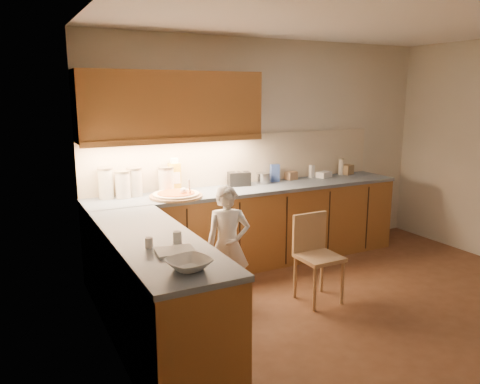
# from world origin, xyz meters

# --- Properties ---
(room) EXTENTS (4.54, 4.50, 2.62)m
(room) POSITION_xyz_m (0.00, 0.00, 1.68)
(room) COLOR #54311C
(room) RESTS_ON ground
(l_counter) EXTENTS (3.77, 2.62, 0.92)m
(l_counter) POSITION_xyz_m (-0.92, 1.25, 0.46)
(l_counter) COLOR #905B2A
(l_counter) RESTS_ON ground
(backsplash) EXTENTS (3.75, 0.02, 0.58)m
(backsplash) POSITION_xyz_m (-0.38, 1.99, 1.21)
(backsplash) COLOR beige
(backsplash) RESTS_ON l_counter
(upper_cabinets) EXTENTS (1.95, 0.36, 0.73)m
(upper_cabinets) POSITION_xyz_m (-1.27, 1.82, 1.85)
(upper_cabinets) COLOR #905B2A
(upper_cabinets) RESTS_ON ground
(pizza_on_board) EXTENTS (0.55, 0.55, 0.22)m
(pizza_on_board) POSITION_xyz_m (-1.33, 1.60, 0.94)
(pizza_on_board) COLOR #A98254
(pizza_on_board) RESTS_ON l_counter
(child) EXTENTS (0.49, 0.40, 1.14)m
(child) POSITION_xyz_m (-1.09, 0.89, 0.57)
(child) COLOR white
(child) RESTS_ON ground
(wooden_chair) EXTENTS (0.38, 0.38, 0.84)m
(wooden_chair) POSITION_xyz_m (-0.30, 0.58, 0.49)
(wooden_chair) COLOR tan
(wooden_chair) RESTS_ON ground
(mixing_bowl) EXTENTS (0.33, 0.33, 0.07)m
(mixing_bowl) POSITION_xyz_m (-1.95, -0.33, 0.95)
(mixing_bowl) COLOR white
(mixing_bowl) RESTS_ON l_counter
(canister_a) EXTENTS (0.16, 0.16, 0.32)m
(canister_a) POSITION_xyz_m (-1.99, 1.88, 1.08)
(canister_a) COLOR silver
(canister_a) RESTS_ON l_counter
(canister_b) EXTENTS (0.16, 0.16, 0.28)m
(canister_b) POSITION_xyz_m (-1.82, 1.83, 1.06)
(canister_b) COLOR white
(canister_b) RESTS_ON l_counter
(canister_c) EXTENTS (0.16, 0.16, 0.30)m
(canister_c) POSITION_xyz_m (-1.69, 1.86, 1.07)
(canister_c) COLOR beige
(canister_c) RESTS_ON l_counter
(canister_d) EXTENTS (0.18, 0.18, 0.29)m
(canister_d) POSITION_xyz_m (-1.35, 1.87, 1.06)
(canister_d) COLOR beige
(canister_d) RESTS_ON l_counter
(oil_jug) EXTENTS (0.12, 0.09, 0.37)m
(oil_jug) POSITION_xyz_m (-1.25, 1.89, 1.09)
(oil_jug) COLOR gold
(oil_jug) RESTS_ON l_counter
(toaster) EXTENTS (0.28, 0.19, 0.17)m
(toaster) POSITION_xyz_m (-0.48, 1.85, 1.00)
(toaster) COLOR black
(toaster) RESTS_ON l_counter
(steel_pot) EXTENTS (0.17, 0.17, 0.13)m
(steel_pot) POSITION_xyz_m (-0.16, 1.83, 0.98)
(steel_pot) COLOR #A9A9AD
(steel_pot) RESTS_ON l_counter
(blue_box) EXTENTS (0.12, 0.10, 0.21)m
(blue_box) POSITION_xyz_m (0.03, 1.88, 1.02)
(blue_box) COLOR #3551A1
(blue_box) RESTS_ON l_counter
(card_box_a) EXTENTS (0.16, 0.13, 0.10)m
(card_box_a) POSITION_xyz_m (0.28, 1.89, 0.97)
(card_box_a) COLOR tan
(card_box_a) RESTS_ON l_counter
(white_bottle) EXTENTS (0.06, 0.06, 0.16)m
(white_bottle) POSITION_xyz_m (0.59, 1.90, 1.00)
(white_bottle) COLOR silver
(white_bottle) RESTS_ON l_counter
(flat_pack) EXTENTS (0.21, 0.17, 0.07)m
(flat_pack) POSITION_xyz_m (0.73, 1.83, 0.96)
(flat_pack) COLOR silver
(flat_pack) RESTS_ON l_counter
(tall_jar) EXTENTS (0.07, 0.07, 0.22)m
(tall_jar) POSITION_xyz_m (1.05, 1.88, 1.03)
(tall_jar) COLOR beige
(tall_jar) RESTS_ON l_counter
(card_box_b) EXTENTS (0.19, 0.17, 0.12)m
(card_box_b) POSITION_xyz_m (1.14, 1.88, 0.98)
(card_box_b) COLOR #9F8055
(card_box_b) RESTS_ON l_counter
(dough_cloth) EXTENTS (0.28, 0.23, 0.02)m
(dough_cloth) POSITION_xyz_m (-1.92, -0.00, 0.93)
(dough_cloth) COLOR white
(dough_cloth) RESTS_ON l_counter
(spice_jar_a) EXTENTS (0.06, 0.06, 0.07)m
(spice_jar_a) POSITION_xyz_m (-2.05, 0.17, 0.96)
(spice_jar_a) COLOR silver
(spice_jar_a) RESTS_ON l_counter
(spice_jar_b) EXTENTS (0.07, 0.07, 0.08)m
(spice_jar_b) POSITION_xyz_m (-1.84, 0.18, 0.96)
(spice_jar_b) COLOR white
(spice_jar_b) RESTS_ON l_counter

